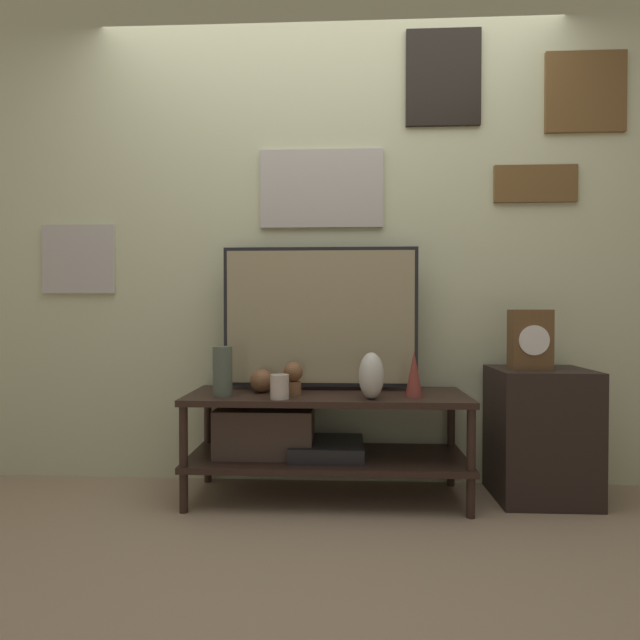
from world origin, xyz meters
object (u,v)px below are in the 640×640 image
vase_urn_stoneware (371,376)px  mantel_clock (530,340)px  television (320,317)px  vase_tall_ceramic (223,371)px  decorative_bust (293,377)px  vase_slim_bronze (414,374)px  candle_jar (280,387)px  vase_round_glass (262,381)px

vase_urn_stoneware → mantel_clock: (0.78, 0.16, 0.16)m
television → vase_tall_ceramic: bearing=-155.4°
vase_urn_stoneware → decorative_bust: vase_urn_stoneware is taller
vase_slim_bronze → mantel_clock: mantel_clock is taller
candle_jar → mantel_clock: (1.21, 0.18, 0.21)m
vase_tall_ceramic → mantel_clock: bearing=4.5°
vase_slim_bronze → mantel_clock: size_ratio=0.75×
decorative_bust → mantel_clock: 1.17m
vase_round_glass → candle_jar: bearing=-57.3°
vase_tall_ceramic → decorative_bust: vase_tall_ceramic is taller
vase_round_glass → mantel_clock: (1.32, 0.00, 0.21)m
vase_urn_stoneware → candle_jar: bearing=-177.0°
vase_slim_bronze → candle_jar: 0.64m
vase_urn_stoneware → candle_jar: (-0.43, -0.02, -0.05)m
vase_urn_stoneware → candle_jar: 0.43m
television → vase_slim_bronze: television is taller
decorative_bust → mantel_clock: mantel_clock is taller
vase_slim_bronze → mantel_clock: bearing=8.9°
vase_round_glass → decorative_bust: bearing=-16.4°
vase_tall_ceramic → vase_round_glass: vase_tall_ceramic is taller
vase_round_glass → candle_jar: (0.11, -0.17, -0.00)m
vase_urn_stoneware → vase_round_glass: bearing=164.3°
candle_jar → mantel_clock: 1.24m
vase_tall_ceramic → decorative_bust: 0.34m
vase_urn_stoneware → vase_round_glass: (-0.54, 0.15, -0.05)m
vase_slim_bronze → vase_urn_stoneware: (-0.21, -0.07, -0.00)m
vase_urn_stoneware → decorative_bust: (-0.37, 0.10, -0.02)m
decorative_bust → television: bearing=49.1°
vase_tall_ceramic → candle_jar: 0.30m
television → decorative_bust: (-0.13, -0.15, -0.29)m
decorative_bust → candle_jar: bearing=-111.9°
vase_round_glass → mantel_clock: size_ratio=0.40×
vase_slim_bronze → mantel_clock: 0.60m
vase_slim_bronze → vase_round_glass: 0.75m
vase_tall_ceramic → candle_jar: bearing=-12.3°
vase_urn_stoneware → vase_round_glass: 0.56m
television → mantel_clock: television is taller
vase_tall_ceramic → candle_jar: size_ratio=2.10×
mantel_clock → vase_round_glass: bearing=-179.8°
vase_urn_stoneware → decorative_bust: size_ratio=1.37×
vase_slim_bronze → vase_round_glass: (-0.74, 0.09, -0.05)m
television → vase_urn_stoneware: television is taller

